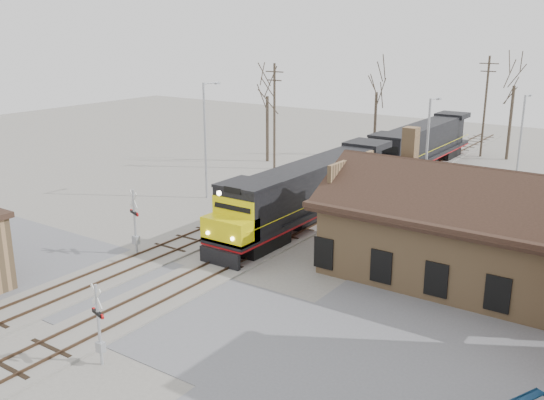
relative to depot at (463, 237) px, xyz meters
The scene contains 18 objects.
ground 17.14m from the depot, 134.97° to the right, with size 140.00×140.00×0.00m, color gray.
road 17.13m from the depot, 134.97° to the right, with size 60.00×9.00×0.03m, color slate.
parking_lot 10.29m from the depot, 53.10° to the right, with size 22.00×26.00×0.03m, color slate.
track_main 12.58m from the depot, 165.97° to the left, with size 3.40×90.00×0.24m.
track_siding 16.92m from the depot, 169.70° to the left, with size 3.40×90.00×0.24m.
depot is the anchor object (origin of this frame).
locomotive_lead 12.38m from the depot, 165.51° to the left, with size 3.07×20.54×4.56m.
locomotive_trailing 26.76m from the depot, 116.62° to the left, with size 3.07×20.54×4.32m.
crossbuck_near 19.82m from the depot, 117.94° to the right, with size 1.01×0.36×3.60m.
crossbuck_far 19.22m from the depot, 156.14° to the right, with size 1.13×0.48×4.11m.
streetlight_a 23.09m from the depot, 168.28° to the left, with size 0.25×2.04×9.34m.
streetlight_b 11.61m from the depot, 121.37° to the left, with size 0.25×2.04×8.70m.
streetlight_c 20.67m from the depot, 95.50° to the left, with size 0.25×2.04×8.24m.
utility_pole_a 29.16m from the depot, 145.45° to the left, with size 2.00×0.24×10.23m.
utility_pole_b 35.29m from the depot, 104.57° to the left, with size 2.00×0.24×10.66m.
tree_a 33.02m from the depot, 144.43° to the left, with size 4.50×4.50×11.02m.
tree_b 34.05m from the depot, 123.65° to the left, with size 4.57×4.57×11.19m.
tree_c 35.26m from the depot, 100.20° to the left, with size 5.14×5.14×12.60m.
Camera 1 is at (21.19, -19.82, 13.47)m, focal length 40.00 mm.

